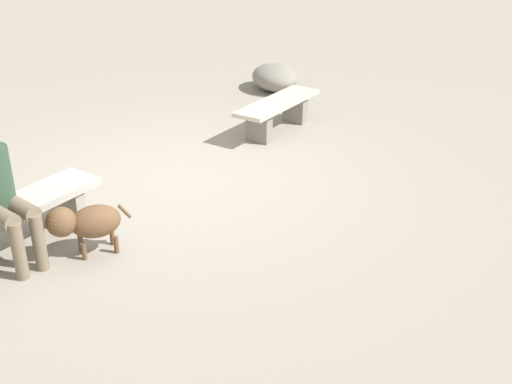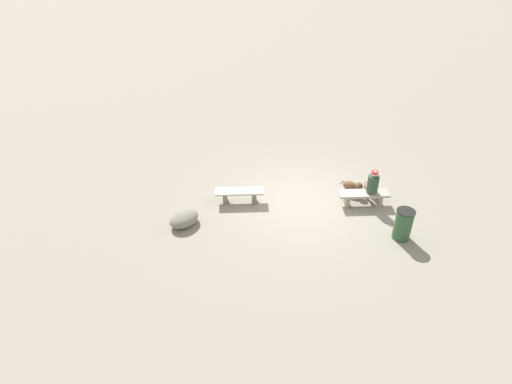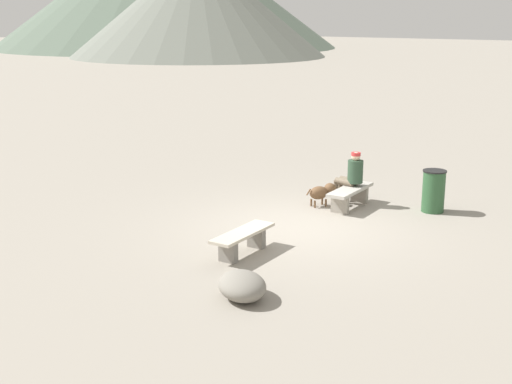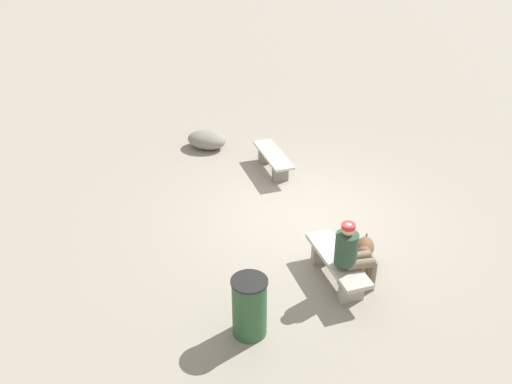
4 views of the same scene
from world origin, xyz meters
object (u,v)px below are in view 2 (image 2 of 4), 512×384
at_px(bench_right, 365,196).
at_px(seated_person, 374,184).
at_px(bench_left, 241,194).
at_px(trash_bin, 405,225).
at_px(boulder, 186,218).
at_px(dog, 354,186).

relative_size(bench_right, seated_person, 1.29).
relative_size(bench_left, trash_bin, 1.66).
height_order(trash_bin, boulder, trash_bin).
bearing_deg(boulder, dog, 16.92).
bearing_deg(bench_right, boulder, -172.04).
relative_size(seated_person, boulder, 1.30).
bearing_deg(boulder, trash_bin, -5.71).
bearing_deg(bench_right, dog, 109.06).
height_order(seated_person, trash_bin, seated_person).
xyz_separation_m(bench_right, dog, (-0.23, 0.58, 0.00)).
distance_m(bench_left, boulder, 1.96).
bearing_deg(seated_person, dog, 138.69).
bearing_deg(bench_left, trash_bin, -23.56).
distance_m(dog, boulder, 5.45).
distance_m(seated_person, dog, 0.76).
relative_size(seated_person, trash_bin, 1.32).
height_order(dog, trash_bin, trash_bin).
height_order(bench_right, seated_person, seated_person).
bearing_deg(trash_bin, boulder, 174.29).
bearing_deg(seated_person, boulder, -164.77).
bearing_deg(dog, bench_left, -143.45).
relative_size(dog, boulder, 0.71).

